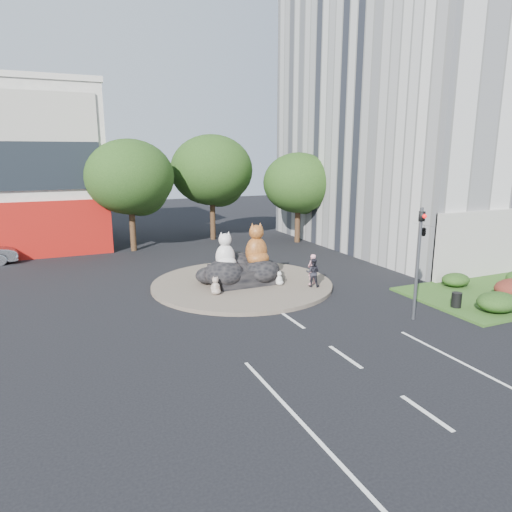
{
  "coord_description": "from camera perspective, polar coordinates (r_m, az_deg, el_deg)",
  "views": [
    {
      "loc": [
        -9.16,
        -12.74,
        7.25
      ],
      "look_at": [
        0.17,
        8.45,
        2.0
      ],
      "focal_mm": 32.0,
      "sensor_mm": 36.0,
      "label": 1
    }
  ],
  "objects": [
    {
      "name": "ground",
      "position": [
        17.29,
        11.09,
        -12.28
      ],
      "size": [
        120.0,
        120.0,
        0.0
      ],
      "primitive_type": "plane",
      "color": "black",
      "rests_on": "ground"
    },
    {
      "name": "roundabout_island",
      "position": [
        25.54,
        -1.76,
        -3.49
      ],
      "size": [
        10.0,
        10.0,
        0.2
      ],
      "primitive_type": "cylinder",
      "color": "brown",
      "rests_on": "ground"
    },
    {
      "name": "rock_plinth",
      "position": [
        25.39,
        -1.77,
        -2.3
      ],
      "size": [
        3.2,
        2.6,
        0.9
      ],
      "primitive_type": null,
      "color": "black",
      "rests_on": "roundabout_island"
    },
    {
      "name": "office_tower",
      "position": [
        42.21,
        23.42,
        25.86
      ],
      "size": [
        20.0,
        20.0,
        35.0
      ],
      "primitive_type": "cube",
      "color": "silver",
      "rests_on": "ground"
    },
    {
      "name": "grass_verge",
      "position": [
        27.34,
        28.52,
        -4.07
      ],
      "size": [
        10.0,
        6.0,
        0.12
      ],
      "primitive_type": "cube",
      "color": "#2E4F1A",
      "rests_on": "ground"
    },
    {
      "name": "tree_left",
      "position": [
        35.25,
        -15.4,
        9.07
      ],
      "size": [
        6.46,
        6.46,
        8.27
      ],
      "color": "#382314",
      "rests_on": "ground"
    },
    {
      "name": "tree_mid",
      "position": [
        38.82,
        -5.48,
        10.22
      ],
      "size": [
        6.84,
        6.84,
        8.76
      ],
      "color": "#382314",
      "rests_on": "ground"
    },
    {
      "name": "tree_right",
      "position": [
        37.62,
        5.34,
        8.73
      ],
      "size": [
        5.7,
        5.7,
        7.3
      ],
      "color": "#382314",
      "rests_on": "ground"
    },
    {
      "name": "hedge_near_green",
      "position": [
        23.74,
        27.95,
        -5.11
      ],
      "size": [
        2.0,
        1.6,
        0.9
      ],
      "primitive_type": "ellipsoid",
      "color": "#183711",
      "rests_on": "grass_verge"
    },
    {
      "name": "hedge_back_green",
      "position": [
        27.21,
        23.7,
        -2.74
      ],
      "size": [
        1.6,
        1.28,
        0.72
      ],
      "primitive_type": "ellipsoid",
      "color": "#183711",
      "rests_on": "grass_verge"
    },
    {
      "name": "traffic_light",
      "position": [
        20.83,
        19.97,
        1.96
      ],
      "size": [
        0.44,
        1.24,
        5.0
      ],
      "color": "#595B60",
      "rests_on": "ground"
    },
    {
      "name": "street_lamp",
      "position": [
        30.34,
        22.95,
        6.67
      ],
      "size": [
        2.34,
        0.22,
        8.06
      ],
      "color": "#595B60",
      "rests_on": "ground"
    },
    {
      "name": "cat_white",
      "position": [
        24.63,
        -3.88,
        0.72
      ],
      "size": [
        1.29,
        1.13,
        2.04
      ],
      "primitive_type": null,
      "rotation": [
        0.0,
        0.0,
        -0.06
      ],
      "color": "silver",
      "rests_on": "rock_plinth"
    },
    {
      "name": "cat_tabby",
      "position": [
        25.34,
        0.05,
        1.5
      ],
      "size": [
        1.45,
        1.26,
        2.39
      ],
      "primitive_type": null,
      "rotation": [
        0.0,
        0.0,
        -0.01
      ],
      "color": "#A74822",
      "rests_on": "rock_plinth"
    },
    {
      "name": "kitten_calico",
      "position": [
        23.33,
        -5.09,
        -3.66
      ],
      "size": [
        0.68,
        0.63,
        0.94
      ],
      "primitive_type": null,
      "rotation": [
        0.0,
        0.0,
        -0.3
      ],
      "color": "white",
      "rests_on": "roundabout_island"
    },
    {
      "name": "kitten_white",
      "position": [
        24.9,
        2.91,
        -2.74
      ],
      "size": [
        0.6,
        0.57,
        0.79
      ],
      "primitive_type": null,
      "rotation": [
        0.0,
        0.0,
        0.42
      ],
      "color": "silver",
      "rests_on": "roundabout_island"
    },
    {
      "name": "pedestrian_pink",
      "position": [
        25.05,
        7.02,
        -1.67
      ],
      "size": [
        0.71,
        0.58,
        1.69
      ],
      "primitive_type": "imported",
      "rotation": [
        0.0,
        0.0,
        3.47
      ],
      "color": "pink",
      "rests_on": "roundabout_island"
    },
    {
      "name": "pedestrian_dark",
      "position": [
        24.66,
        7.12,
        -2.07
      ],
      "size": [
        0.95,
        0.91,
        1.55
      ],
      "primitive_type": "imported",
      "rotation": [
        0.0,
        0.0,
        2.52
      ],
      "color": "black",
      "rests_on": "roundabout_island"
    },
    {
      "name": "litter_bin",
      "position": [
        23.6,
        23.77,
        -5.04
      ],
      "size": [
        0.6,
        0.6,
        0.71
      ],
      "primitive_type": "cylinder",
      "rotation": [
        0.0,
        0.0,
        -0.34
      ],
      "color": "black",
      "rests_on": "grass_verge"
    }
  ]
}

